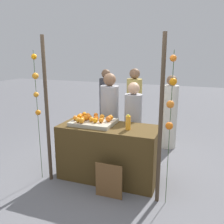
{
  "coord_description": "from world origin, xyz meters",
  "views": [
    {
      "loc": [
        1.38,
        -3.59,
        2.1
      ],
      "look_at": [
        0.0,
        0.15,
        1.11
      ],
      "focal_mm": 39.9,
      "sensor_mm": 36.0,
      "label": 1
    }
  ],
  "objects_px": {
    "stall_counter": "(109,152)",
    "juice_bottle": "(128,123)",
    "vendor_right": "(133,128)",
    "orange_0": "(78,120)",
    "vendor_left": "(110,122)",
    "chalkboard_sign": "(109,181)",
    "orange_1": "(79,117)"
  },
  "relations": [
    {
      "from": "orange_0",
      "to": "chalkboard_sign",
      "type": "relative_size",
      "value": 0.15
    },
    {
      "from": "juice_bottle",
      "to": "vendor_left",
      "type": "height_order",
      "value": "vendor_left"
    },
    {
      "from": "orange_1",
      "to": "vendor_right",
      "type": "bearing_deg",
      "value": 35.83
    },
    {
      "from": "juice_bottle",
      "to": "chalkboard_sign",
      "type": "xyz_separation_m",
      "value": [
        -0.14,
        -0.48,
        -0.77
      ]
    },
    {
      "from": "orange_1",
      "to": "juice_bottle",
      "type": "xyz_separation_m",
      "value": [
        0.88,
        -0.09,
        0.01
      ]
    },
    {
      "from": "juice_bottle",
      "to": "vendor_right",
      "type": "relative_size",
      "value": 0.15
    },
    {
      "from": "juice_bottle",
      "to": "vendor_left",
      "type": "distance_m",
      "value": 0.93
    },
    {
      "from": "chalkboard_sign",
      "to": "vendor_left",
      "type": "relative_size",
      "value": 0.32
    },
    {
      "from": "juice_bottle",
      "to": "orange_0",
      "type": "bearing_deg",
      "value": -173.5
    },
    {
      "from": "orange_1",
      "to": "orange_0",
      "type": "bearing_deg",
      "value": -69.18
    },
    {
      "from": "chalkboard_sign",
      "to": "vendor_right",
      "type": "distance_m",
      "value": 1.23
    },
    {
      "from": "orange_1",
      "to": "vendor_right",
      "type": "distance_m",
      "value": 1.01
    },
    {
      "from": "vendor_left",
      "to": "stall_counter",
      "type": "bearing_deg",
      "value": -70.51
    },
    {
      "from": "stall_counter",
      "to": "juice_bottle",
      "type": "bearing_deg",
      "value": -10.93
    },
    {
      "from": "juice_bottle",
      "to": "chalkboard_sign",
      "type": "distance_m",
      "value": 0.92
    },
    {
      "from": "chalkboard_sign",
      "to": "juice_bottle",
      "type": "bearing_deg",
      "value": 74.32
    },
    {
      "from": "stall_counter",
      "to": "orange_0",
      "type": "relative_size",
      "value": 19.98
    },
    {
      "from": "stall_counter",
      "to": "vendor_right",
      "type": "relative_size",
      "value": 1.03
    },
    {
      "from": "stall_counter",
      "to": "juice_bottle",
      "type": "xyz_separation_m",
      "value": [
        0.34,
        -0.07,
        0.57
      ]
    },
    {
      "from": "vendor_left",
      "to": "orange_1",
      "type": "bearing_deg",
      "value": -117.13
    },
    {
      "from": "stall_counter",
      "to": "vendor_left",
      "type": "relative_size",
      "value": 0.95
    },
    {
      "from": "stall_counter",
      "to": "orange_0",
      "type": "xyz_separation_m",
      "value": [
        -0.47,
        -0.16,
        0.56
      ]
    },
    {
      "from": "orange_0",
      "to": "vendor_left",
      "type": "xyz_separation_m",
      "value": [
        0.25,
        0.79,
        -0.22
      ]
    },
    {
      "from": "juice_bottle",
      "to": "chalkboard_sign",
      "type": "height_order",
      "value": "juice_bottle"
    },
    {
      "from": "vendor_left",
      "to": "orange_0",
      "type": "bearing_deg",
      "value": -107.28
    },
    {
      "from": "orange_0",
      "to": "vendor_left",
      "type": "bearing_deg",
      "value": 72.72
    },
    {
      "from": "orange_0",
      "to": "chalkboard_sign",
      "type": "distance_m",
      "value": 1.09
    },
    {
      "from": "stall_counter",
      "to": "chalkboard_sign",
      "type": "height_order",
      "value": "stall_counter"
    },
    {
      "from": "orange_0",
      "to": "orange_1",
      "type": "height_order",
      "value": "orange_1"
    },
    {
      "from": "orange_0",
      "to": "juice_bottle",
      "type": "xyz_separation_m",
      "value": [
        0.81,
        0.09,
        0.01
      ]
    },
    {
      "from": "stall_counter",
      "to": "juice_bottle",
      "type": "relative_size",
      "value": 6.91
    },
    {
      "from": "vendor_right",
      "to": "orange_1",
      "type": "bearing_deg",
      "value": -144.17
    }
  ]
}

